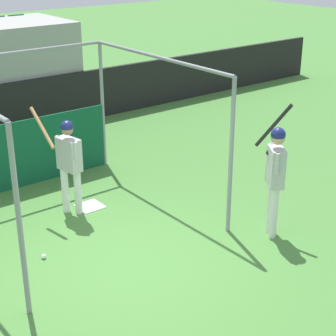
# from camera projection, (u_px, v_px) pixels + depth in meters

# --- Properties ---
(ground_plane) EXTENTS (60.00, 60.00, 0.00)m
(ground_plane) POSITION_uv_depth(u_px,v_px,m) (128.00, 265.00, 8.42)
(ground_plane) COLOR #477F38
(batting_cage) EXTENTS (3.65, 3.90, 2.65)m
(batting_cage) POSITION_uv_depth(u_px,v_px,m) (39.00, 137.00, 10.23)
(batting_cage) COLOR gray
(batting_cage) RESTS_ON ground
(home_plate) EXTENTS (0.44, 0.44, 0.02)m
(home_plate) POSITION_uv_depth(u_px,v_px,m) (90.00, 206.00, 10.23)
(home_plate) COLOR white
(home_plate) RESTS_ON ground
(player_batter) EXTENTS (0.54, 0.88, 1.89)m
(player_batter) POSITION_uv_depth(u_px,v_px,m) (68.00, 158.00, 9.64)
(player_batter) COLOR white
(player_batter) RESTS_ON ground
(player_waiting) EXTENTS (0.59, 0.79, 2.16)m
(player_waiting) POSITION_uv_depth(u_px,v_px,m) (275.00, 171.00, 8.87)
(player_waiting) COLOR white
(player_waiting) RESTS_ON ground
(baseball) EXTENTS (0.07, 0.07, 0.07)m
(baseball) POSITION_uv_depth(u_px,v_px,m) (44.00, 256.00, 8.56)
(baseball) COLOR white
(baseball) RESTS_ON ground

